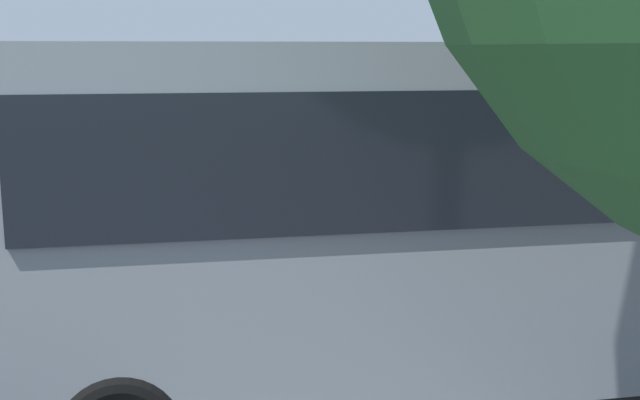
% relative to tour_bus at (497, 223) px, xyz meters
% --- Properties ---
extents(ground_plane, '(80.00, 80.00, 0.00)m').
position_rel_tour_bus_xyz_m(ground_plane, '(-0.31, -4.34, -1.64)').
color(ground_plane, '#38383D').
extents(tour_bus, '(9.56, 2.64, 3.25)m').
position_rel_tour_bus_xyz_m(tour_bus, '(0.00, 0.00, 0.00)').
color(tour_bus, '#8C939E').
rests_on(tour_bus, ground_plane).
extents(spectator_far_left, '(0.57, 0.39, 1.79)m').
position_rel_tour_bus_xyz_m(spectator_far_left, '(-1.72, -2.47, -0.56)').
color(spectator_far_left, black).
rests_on(spectator_far_left, ground_plane).
extents(spectator_left, '(0.58, 0.36, 1.73)m').
position_rel_tour_bus_xyz_m(spectator_left, '(-0.81, -2.38, -0.62)').
color(spectator_left, '#473823').
rests_on(spectator_left, ground_plane).
extents(spectator_centre, '(0.58, 0.34, 1.77)m').
position_rel_tour_bus_xyz_m(spectator_centre, '(0.41, -2.13, -0.59)').
color(spectator_centre, black).
rests_on(spectator_centre, ground_plane).
extents(spectator_right, '(0.58, 0.33, 1.67)m').
position_rel_tour_bus_xyz_m(spectator_right, '(1.76, -2.18, -0.65)').
color(spectator_right, black).
rests_on(spectator_right, ground_plane).
extents(spectator_far_right, '(0.58, 0.36, 1.79)m').
position_rel_tour_bus_xyz_m(spectator_far_right, '(2.88, -2.05, -0.57)').
color(spectator_far_right, '#473823').
rests_on(spectator_far_right, ground_plane).
extents(stunt_motorcycle, '(1.99, 0.74, 1.71)m').
position_rel_tour_bus_xyz_m(stunt_motorcycle, '(2.41, -6.67, -0.64)').
color(stunt_motorcycle, black).
rests_on(stunt_motorcycle, ground_plane).
extents(bay_line_a, '(0.16, 4.70, 0.01)m').
position_rel_tour_bus_xyz_m(bay_line_a, '(-4.77, -5.41, -1.64)').
color(bay_line_a, white).
rests_on(bay_line_a, ground_plane).
extents(bay_line_b, '(0.15, 4.03, 0.01)m').
position_rel_tour_bus_xyz_m(bay_line_b, '(-2.02, -5.41, -1.64)').
color(bay_line_b, white).
rests_on(bay_line_b, ground_plane).
extents(bay_line_c, '(0.15, 3.97, 0.01)m').
position_rel_tour_bus_xyz_m(bay_line_c, '(0.74, -5.41, -1.64)').
color(bay_line_c, white).
rests_on(bay_line_c, ground_plane).
extents(bay_line_d, '(0.15, 3.51, 0.01)m').
position_rel_tour_bus_xyz_m(bay_line_d, '(3.49, -5.41, -1.64)').
color(bay_line_d, white).
rests_on(bay_line_d, ground_plane).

